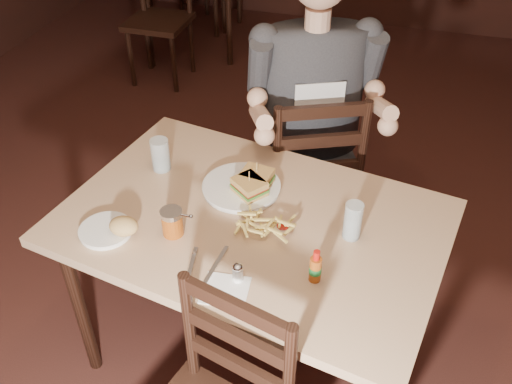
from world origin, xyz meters
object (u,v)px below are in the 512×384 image
(bg_chair_near, at_px, (158,21))
(glass_right, at_px, (353,221))
(glass_left, at_px, (160,155))
(side_plate, at_px, (106,231))
(dinner_plate, at_px, (241,188))
(hot_sauce, at_px, (316,266))
(syrup_dispenser, at_px, (172,222))
(diner, at_px, (316,80))
(chair_far, at_px, (307,173))
(main_table, at_px, (252,234))

(bg_chair_near, distance_m, glass_right, 2.86)
(glass_left, xyz_separation_m, side_plate, (-0.03, -0.39, -0.06))
(dinner_plate, relative_size, glass_right, 2.06)
(bg_chair_near, relative_size, glass_left, 7.09)
(bg_chair_near, bearing_deg, hot_sauce, -56.01)
(bg_chair_near, bearing_deg, syrup_dispenser, -64.11)
(diner, xyz_separation_m, side_plate, (-0.54, -0.86, -0.22))
(glass_right, bearing_deg, chair_far, 112.42)
(bg_chair_near, relative_size, side_plate, 5.24)
(syrup_dispenser, bearing_deg, glass_right, 25.00)
(chair_far, relative_size, dinner_plate, 3.42)
(chair_far, bearing_deg, hot_sauce, 78.58)
(diner, bearing_deg, dinner_plate, -132.27)
(main_table, relative_size, side_plate, 8.20)
(diner, height_order, glass_right, diner)
(glass_left, bearing_deg, dinner_plate, -7.07)
(main_table, bearing_deg, glass_left, 156.18)
(diner, bearing_deg, side_plate, -146.14)
(chair_far, distance_m, side_plate, 1.08)
(syrup_dispenser, bearing_deg, diner, 78.57)
(chair_far, relative_size, glass_left, 7.43)
(chair_far, distance_m, glass_left, 0.78)
(main_table, distance_m, chair_far, 0.73)
(glass_right, bearing_deg, syrup_dispenser, -165.23)
(dinner_plate, xyz_separation_m, glass_right, (0.43, -0.14, 0.06))
(diner, xyz_separation_m, glass_left, (-0.50, -0.46, -0.16))
(dinner_plate, relative_size, side_plate, 1.60)
(glass_left, bearing_deg, hot_sauce, -30.58)
(main_table, relative_size, hot_sauce, 11.97)
(hot_sauce, bearing_deg, glass_right, 71.00)
(bg_chair_near, bearing_deg, chair_far, -46.89)
(glass_left, bearing_deg, glass_right, -13.20)
(bg_chair_near, xyz_separation_m, glass_left, (0.96, -2.07, 0.37))
(chair_far, relative_size, glass_right, 7.05)
(dinner_plate, bearing_deg, bg_chair_near, 121.68)
(syrup_dispenser, bearing_deg, bg_chair_near, 125.87)
(glass_right, relative_size, hot_sauce, 1.14)
(bg_chair_near, height_order, diner, diner)
(chair_far, xyz_separation_m, side_plate, (-0.51, -0.90, 0.29))
(diner, relative_size, dinner_plate, 3.51)
(glass_right, xyz_separation_m, side_plate, (-0.80, -0.21, -0.06))
(main_table, bearing_deg, side_plate, -155.39)
(side_plate, bearing_deg, glass_left, 85.17)
(main_table, bearing_deg, bg_chair_near, 121.59)
(diner, height_order, dinner_plate, diner)
(dinner_plate, distance_m, side_plate, 0.51)
(main_table, xyz_separation_m, syrup_dispenser, (-0.23, -0.15, 0.12))
(chair_far, height_order, side_plate, chair_far)
(main_table, relative_size, bg_chair_near, 1.56)
(diner, xyz_separation_m, glass_right, (0.26, -0.64, -0.16))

